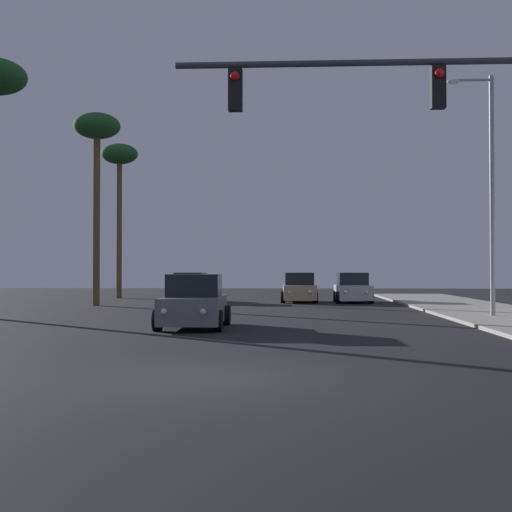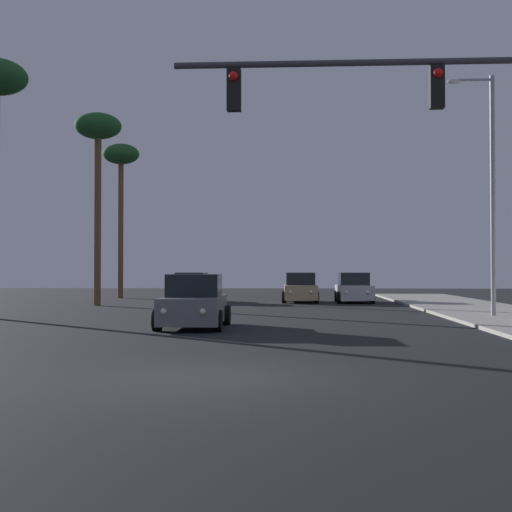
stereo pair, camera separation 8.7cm
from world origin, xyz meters
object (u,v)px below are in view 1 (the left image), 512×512
(car_red, at_px, (190,289))
(palm_tree_far, at_px, (119,164))
(car_silver, at_px, (353,289))
(street_lamp, at_px, (488,182))
(car_tan, at_px, (299,289))
(traffic_light_mast, at_px, (459,128))
(car_grey, at_px, (194,303))
(palm_tree_mid, at_px, (97,138))

(car_red, relative_size, palm_tree_far, 0.43)
(car_silver, distance_m, street_lamp, 14.54)
(car_tan, distance_m, street_lamp, 15.79)
(car_silver, relative_size, traffic_light_mast, 0.50)
(street_lamp, bearing_deg, palm_tree_far, 134.70)
(car_tan, bearing_deg, car_red, -2.36)
(car_red, distance_m, palm_tree_far, 11.09)
(car_silver, relative_size, street_lamp, 0.48)
(car_grey, height_order, street_lamp, street_lamp)
(car_tan, height_order, street_lamp, street_lamp)
(traffic_light_mast, xyz_separation_m, palm_tree_mid, (-13.62, 20.79, 3.81))
(street_lamp, bearing_deg, traffic_light_mast, -107.72)
(traffic_light_mast, bearing_deg, car_silver, 90.46)
(car_silver, bearing_deg, car_red, -3.06)
(car_red, height_order, palm_tree_mid, palm_tree_mid)
(palm_tree_mid, bearing_deg, palm_tree_far, 97.45)
(car_tan, bearing_deg, street_lamp, 116.03)
(car_grey, distance_m, traffic_light_mast, 10.50)
(car_tan, bearing_deg, traffic_light_mast, 95.78)
(car_tan, distance_m, car_silver, 3.01)
(car_red, relative_size, palm_tree_mid, 0.44)
(car_grey, distance_m, car_tan, 18.59)
(street_lamp, distance_m, palm_tree_mid, 19.87)
(car_grey, relative_size, palm_tree_mid, 0.44)
(street_lamp, height_order, palm_tree_far, palm_tree_far)
(traffic_light_mast, relative_size, street_lamp, 0.97)
(street_lamp, xyz_separation_m, palm_tree_far, (-18.72, 18.91, 3.67))
(palm_tree_mid, bearing_deg, car_silver, 18.07)
(car_grey, height_order, traffic_light_mast, traffic_light_mast)
(car_red, distance_m, palm_tree_mid, 10.03)
(traffic_light_mast, height_order, palm_tree_far, palm_tree_far)
(car_grey, xyz_separation_m, car_red, (-2.83, 18.37, 0.00))
(traffic_light_mast, distance_m, palm_tree_mid, 25.14)
(car_silver, bearing_deg, street_lamp, 105.38)
(car_silver, distance_m, palm_tree_far, 17.69)
(street_lamp, relative_size, palm_tree_far, 0.89)
(palm_tree_far, bearing_deg, traffic_light_mast, -64.14)
(traffic_light_mast, distance_m, palm_tree_far, 34.44)
(car_grey, distance_m, palm_tree_mid, 17.28)
(car_silver, distance_m, palm_tree_mid, 16.14)
(car_silver, bearing_deg, palm_tree_far, -22.27)
(car_tan, height_order, traffic_light_mast, traffic_light_mast)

